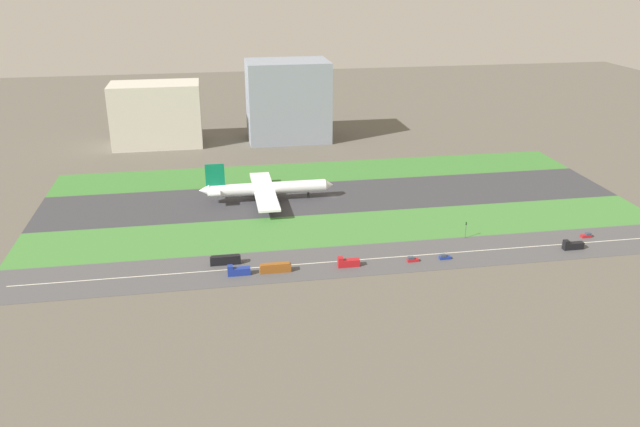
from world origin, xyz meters
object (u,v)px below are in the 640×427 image
airliner (265,189)px  fuel_tank_west (287,111)px  truck_0 (238,271)px  terminal_building (157,115)px  truck_2 (348,263)px  car_2 (412,259)px  bus_0 (225,260)px  hangar_building (288,101)px  car_1 (444,257)px  traffic_light (466,229)px  car_0 (587,235)px  bus_1 (275,268)px  truck_1 (572,245)px

airliner → fuel_tank_west: (30.89, 159.00, 2.52)m
truck_0 → fuel_tank_west: size_ratio=0.35×
airliner → terminal_building: bearing=116.4°
fuel_tank_west → terminal_building: bearing=-152.8°
airliner → truck_2: 81.82m
car_2 → airliner: bearing=-57.5°
bus_0 → hangar_building: bearing=75.3°
car_1 → car_2: 13.00m
truck_2 → traffic_light: size_ratio=1.17×
car_0 → terminal_building: bearing=135.6°
airliner → fuel_tank_west: bearing=79.0°
airliner → car_1: 100.27m
car_1 → traffic_light: size_ratio=0.61×
terminal_building → fuel_tank_west: (87.45, 45.00, -10.74)m
airliner → truck_0: bearing=-102.5°
bus_0 → fuel_tank_west: 233.09m
car_0 → fuel_tank_west: size_ratio=0.19×
terminal_building → car_1: bearing=-58.1°
truck_2 → terminal_building: bearing=-67.2°
airliner → traffic_light: (78.54, -60.01, -1.94)m
truck_2 → fuel_tank_west: (6.59, 237.00, 7.08)m
truck_0 → traffic_light: bearing=-169.4°
bus_1 → car_0: bus_1 is taller
truck_0 → fuel_tank_west: fuel_tank_west is taller
terminal_building → hangar_building: size_ratio=1.05×
terminal_building → hangar_building: bearing=0.0°
terminal_building → traffic_light: bearing=-52.2°
car_0 → airliner: bearing=152.3°
bus_0 → hangar_building: hangar_building is taller
car_1 → car_2: size_ratio=1.00×
truck_1 → airliner: bearing=-33.7°
car_2 → fuel_tank_west: bearing=-85.4°
truck_2 → terminal_building: 209.09m
truck_0 → car_1: 80.02m
truck_0 → truck_1: (134.20, 0.00, 0.00)m
bus_0 → car_0: size_ratio=2.64×
car_1 → fuel_tank_west: (-31.89, 237.00, 7.82)m
truck_2 → hangar_building: (1.78, 192.00, 23.64)m
airliner → hangar_building: size_ratio=1.26×
car_2 → bus_0: bus_0 is taller
hangar_building → fuel_tank_west: 48.19m
bus_1 → car_2: bus_1 is taller
truck_0 → traffic_light: size_ratio=1.17×
car_1 → bus_0: 84.95m
airliner → bus_1: bearing=-92.5°
terminal_building → truck_0: bearing=-78.4°
truck_2 → traffic_light: traffic_light is taller
truck_2 → traffic_light: (54.25, 17.99, 2.62)m
hangar_building → bus_1: bearing=-98.7°
airliner → car_0: size_ratio=14.77×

